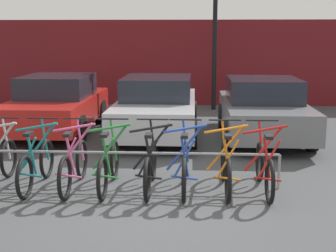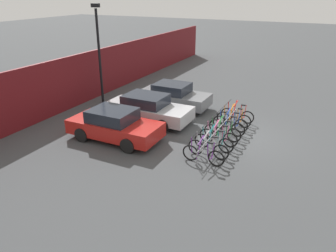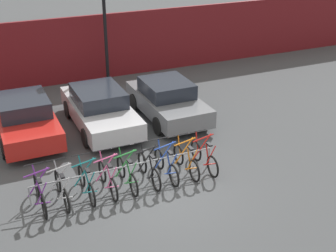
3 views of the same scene
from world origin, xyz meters
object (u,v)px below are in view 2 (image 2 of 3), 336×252
at_px(car_grey, 173,96).
at_px(lamp_post, 99,49).
at_px(car_red, 115,125).
at_px(car_silver, 147,109).
at_px(bicycle_red, 237,115).
at_px(bicycle_purple, 203,154).
at_px(bicycle_pink, 218,137).
at_px(bicycle_green, 222,132).
at_px(bicycle_teal, 214,142).
at_px(bicycle_silver, 208,148).
at_px(bicycle_orange, 234,119).
at_px(bicycle_black, 227,127).
at_px(bicycle_blue, 230,123).
at_px(bike_rack, 219,129).

xyz_separation_m(car_grey, lamp_post, (-0.96, 4.16, 2.41)).
bearing_deg(car_red, car_silver, -5.23).
bearing_deg(car_red, bicycle_red, -43.74).
distance_m(bicycle_purple, car_silver, 4.95).
height_order(bicycle_pink, bicycle_red, same).
height_order(bicycle_green, car_silver, car_silver).
bearing_deg(bicycle_red, bicycle_teal, -177.14).
xyz_separation_m(bicycle_pink, car_red, (-1.51, 4.28, 0.31)).
bearing_deg(bicycle_silver, car_silver, 60.65).
bearing_deg(bicycle_red, car_red, 139.12).
distance_m(bicycle_orange, car_silver, 4.29).
xyz_separation_m(car_red, car_grey, (4.98, -0.47, -0.00)).
xyz_separation_m(bicycle_red, car_grey, (0.51, 3.81, 0.31)).
height_order(bicycle_black, bicycle_blue, same).
xyz_separation_m(bike_rack, bicycle_green, (-0.02, -0.15, -0.13)).
relative_size(bicycle_teal, car_silver, 0.39).
bearing_deg(car_silver, bicycle_purple, -124.80).
height_order(bicycle_green, lamp_post, lamp_post).
relative_size(car_red, lamp_post, 0.75).
relative_size(bicycle_teal, car_grey, 0.43).
relative_size(bicycle_black, car_silver, 0.39).
xyz_separation_m(bicycle_pink, bicycle_orange, (2.38, 0.00, 0.00)).
relative_size(bicycle_green, bicycle_orange, 1.00).
bearing_deg(bicycle_purple, car_grey, 35.93).
bearing_deg(bicycle_green, car_grey, 51.07).
height_order(bicycle_purple, bicycle_teal, same).
relative_size(bike_rack, car_grey, 1.33).
height_order(bicycle_blue, car_silver, car_silver).
xyz_separation_m(bicycle_purple, bicycle_pink, (1.82, 0.00, 0.00)).
relative_size(bicycle_pink, bicycle_green, 1.00).
height_order(bicycle_teal, car_silver, car_silver).
bearing_deg(bicycle_pink, bicycle_green, -2.88).
bearing_deg(bicycle_orange, bicycle_blue, -176.15).
bearing_deg(bicycle_orange, bicycle_purple, -176.15).
bearing_deg(bicycle_teal, bicycle_red, 0.12).
distance_m(bicycle_teal, bicycle_orange, 2.97).
distance_m(bicycle_black, bicycle_blue, 0.53).
distance_m(bike_rack, bicycle_teal, 1.18).
xyz_separation_m(bike_rack, car_grey, (2.90, 3.66, 0.19)).
distance_m(bicycle_green, bicycle_black, 0.65).
relative_size(bicycle_purple, bicycle_teal, 1.00).
height_order(bicycle_purple, bicycle_red, same).
relative_size(bicycle_teal, lamp_post, 0.31).
bearing_deg(bicycle_black, bike_rack, 169.79).
bearing_deg(car_grey, bicycle_red, -97.57).
bearing_deg(bicycle_pink, car_grey, 44.78).
bearing_deg(bicycle_silver, lamp_post, 64.42).
relative_size(bicycle_pink, bicycle_orange, 1.00).
xyz_separation_m(bike_rack, bicycle_silver, (-1.83, -0.15, -0.13)).
height_order(bicycle_purple, bicycle_pink, same).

